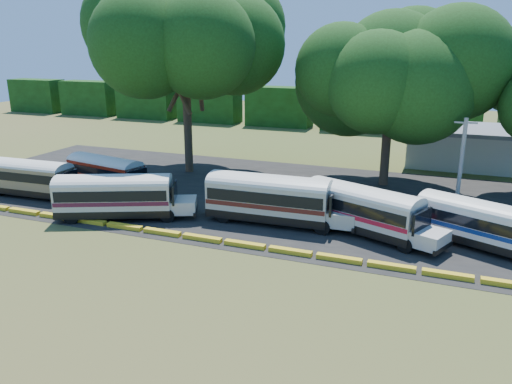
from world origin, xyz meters
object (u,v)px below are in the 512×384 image
(tree_west, at_px, (184,35))
(bus_white_red, at_px, (364,208))
(bus_cream_west, at_px, (117,194))
(bus_beige, at_px, (30,176))
(bus_red, at_px, (107,171))

(tree_west, bearing_deg, bus_white_red, -29.84)
(bus_cream_west, relative_size, tree_west, 0.55)
(bus_beige, distance_m, tree_west, 18.64)
(bus_red, bearing_deg, tree_west, 79.53)
(bus_red, distance_m, bus_cream_west, 7.97)
(bus_cream_west, bearing_deg, bus_beige, 144.89)
(bus_cream_west, bearing_deg, tree_west, 73.76)
(bus_beige, height_order, tree_west, tree_west)
(bus_red, height_order, tree_west, tree_west)
(bus_beige, distance_m, bus_white_red, 27.38)
(bus_beige, height_order, bus_cream_west, bus_cream_west)
(bus_red, relative_size, bus_white_red, 0.93)
(bus_red, height_order, bus_cream_west, bus_cream_west)
(bus_beige, xyz_separation_m, bus_cream_west, (10.13, -2.01, 0.09))
(bus_red, xyz_separation_m, bus_cream_west, (5.36, -5.89, 0.16))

